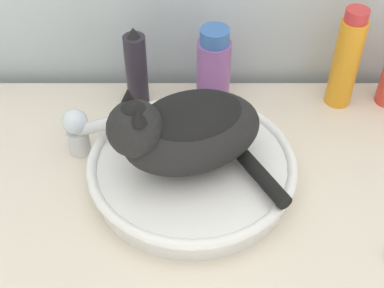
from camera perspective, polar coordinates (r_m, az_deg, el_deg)
vanity_counter at (r=1.40m, az=2.26°, el=-14.70°), size 1.27×0.57×0.84m
sink_basin at (r=1.03m, az=-0.00°, el=-2.61°), size 0.40×0.40×0.06m
cat at (r=0.95m, az=-0.71°, el=1.55°), size 0.32×0.25×0.17m
faucet at (r=1.08m, az=-11.68°, el=1.52°), size 0.14×0.07×0.13m
mouthwash_bottle at (r=1.17m, az=2.31°, el=8.04°), size 0.07×0.07×0.19m
shampoo_bottle_tall at (r=1.21m, az=16.13°, el=8.64°), size 0.06×0.06×0.23m
hairspray_can_black at (r=1.18m, az=-5.96°, el=7.97°), size 0.05×0.05×0.19m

